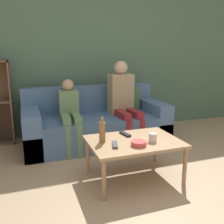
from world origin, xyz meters
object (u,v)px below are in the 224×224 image
Objects in this scene: bottle at (102,132)px; tv_remote_1 at (115,145)px; person_adult at (123,97)px; cup_near at (153,138)px; coffee_table at (134,144)px; tv_remote_0 at (125,134)px; couch at (96,124)px; person_child at (70,111)px; snack_bowl at (139,143)px.

tv_remote_1 is at bearing -57.42° from bottle.
person_adult is 1.22m from cup_near.
person_adult reaches higher than bottle.
coffee_table is 5.18× the size of tv_remote_0.
couch is 2.13× the size of person_child.
person_child is at bearing -162.89° from couch.
snack_bowl is (0.04, -1.32, 0.17)m from couch.
tv_remote_0 is at bearing 122.46° from cup_near.
tv_remote_1 is 0.69× the size of bottle.
bottle is (-0.32, 0.05, 0.15)m from coffee_table.
person_adult reaches higher than snack_bowl.
coffee_table is 0.26m from tv_remote_1.
cup_near reaches higher than tv_remote_0.
couch is 1.27m from tv_remote_1.
couch is at bearing 93.27° from coffee_table.
person_adult is 7.83× the size of snack_bowl.
couch reaches higher than cup_near.
person_child is at bearing 109.85° from snack_bowl.
person_adult is 1.23m from bottle.
coffee_table is at bearing -9.11° from bottle.
coffee_table is (0.07, -1.17, 0.11)m from couch.
coffee_table is 0.98× the size of person_child.
person_child is at bearing 113.50° from coffee_table.
cup_near is 0.19m from snack_bowl.
person_child is 6.26× the size of snack_bowl.
snack_bowl is (-0.02, -0.15, 0.06)m from coffee_table.
coffee_table is 0.19m from tv_remote_0.
couch is 1.71× the size of person_adult.
tv_remote_0 is 0.33m from snack_bowl.
coffee_table is 5.15× the size of tv_remote_1.
bottle reaches higher than tv_remote_0.
tv_remote_0 is (-0.18, 0.28, -0.03)m from cup_near.
person_child reaches higher than bottle.
snack_bowl is (0.43, -1.20, -0.09)m from person_child.
couch is 1.18m from bottle.
tv_remote_0 is 0.34m from tv_remote_1.
couch is 1.00m from tv_remote_0.
person_child is at bearing 97.76° from bottle.
person_child reaches higher than tv_remote_0.
tv_remote_1 is (-0.55, -1.17, -0.23)m from person_adult.
couch is 0.55m from person_adult.
cup_near is at bearing -17.63° from bottle.
tv_remote_0 is at bearing 23.69° from bottle.
bottle is (0.14, -1.00, 0.00)m from person_child.
snack_bowl is 0.58× the size of bottle.
bottle reaches higher than snack_bowl.
bottle is at bearing -78.72° from person_child.
person_child is at bearing 118.25° from tv_remote_1.
bottle is (-0.30, -0.13, 0.10)m from tv_remote_0.
person_child is 10.78× the size of cup_near.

